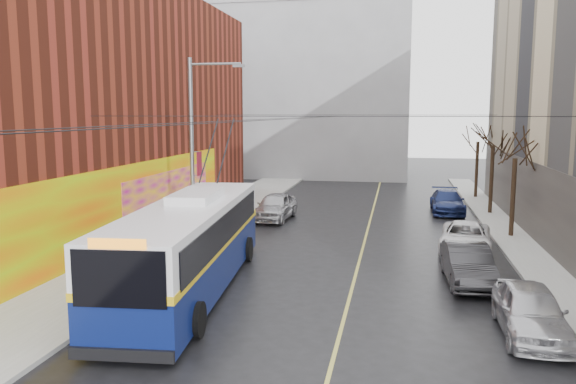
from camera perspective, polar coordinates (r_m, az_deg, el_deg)
name	(u,v)px	position (r m, az deg, el deg)	size (l,w,h in m)	color
ground	(281,349)	(16.25, -0.68, -15.61)	(140.00, 140.00, 0.00)	black
sidewalk_left	(177,239)	(29.49, -11.25, -4.75)	(4.00, 60.00, 0.15)	gray
sidewalk_right	(528,255)	(27.98, 23.17, -5.94)	(2.00, 60.00, 0.15)	gray
lane_line	(365,240)	(29.34, 7.81, -4.88)	(0.12, 50.00, 0.01)	#BFB74C
building_left	(52,105)	(34.33, -22.84, 8.19)	(12.11, 36.00, 14.00)	#612213
building_far	(312,89)	(60.30, 2.48, 10.39)	(20.50, 12.10, 18.00)	gray
streetlight_pole	(195,150)	(26.28, -9.42, 4.28)	(2.65, 0.60, 9.00)	slate
catenary_wires	(291,118)	(29.87, 0.31, 7.50)	(18.00, 60.00, 0.22)	black
tree_near	(516,143)	(31.18, 22.15, 4.60)	(3.20, 3.20, 6.40)	black
tree_mid	(494,133)	(38.06, 20.18, 5.63)	(3.20, 3.20, 6.68)	black
tree_far	(478,131)	(44.99, 18.78, 5.85)	(3.20, 3.20, 6.57)	black
puddle	(104,324)	(18.81, -18.23, -12.65)	(2.38, 3.31, 0.01)	black
pigeons_flying	(268,98)	(25.38, -2.06, 9.50)	(4.05, 1.25, 1.63)	slate
trolleybus	(190,244)	(20.98, -9.96, -5.25)	(4.02, 13.39, 6.27)	#091448
parked_car_a	(530,311)	(18.28, 23.41, -11.03)	(1.78, 4.43, 1.51)	silver
parked_car_b	(468,264)	(22.80, 17.78, -7.01)	(1.59, 4.57, 1.50)	#2B2B2E
parked_car_c	(465,237)	(27.93, 17.57, -4.42)	(2.26, 4.90, 1.36)	white
parked_car_d	(447,202)	(38.38, 15.87, -0.95)	(2.06, 5.06, 1.47)	navy
following_car	(275,206)	(34.54, -1.31, -1.47)	(1.94, 4.83, 1.65)	#9D9EA2
pedestrian_a	(159,240)	(25.41, -12.95, -4.77)	(0.60, 0.40, 1.66)	black
pedestrian_b	(151,230)	(27.84, -13.77, -3.77)	(0.76, 0.60, 1.57)	black
pedestrian_c	(201,222)	(28.75, -8.83, -3.03)	(1.16, 0.67, 1.80)	black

